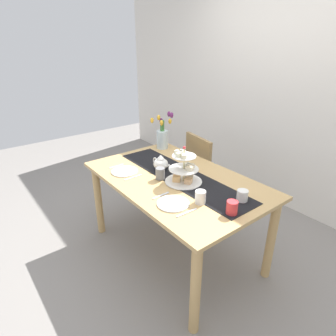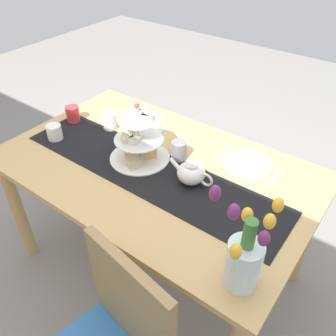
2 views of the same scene
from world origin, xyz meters
name	(u,v)px [view 1 (image 1 of 2)]	position (x,y,z in m)	size (l,w,h in m)	color
ground_plane	(175,250)	(0.00, 0.00, 0.00)	(8.00, 8.00, 0.00)	gray
room_wall_rear	(291,92)	(0.00, 1.58, 1.30)	(6.00, 0.08, 2.60)	silver
dining_table	(176,189)	(0.00, 0.00, 0.66)	(1.55, 0.96, 0.77)	tan
chair_left	(206,171)	(-0.34, 0.71, 0.50)	(0.48, 0.48, 0.91)	olive
table_runner	(181,176)	(0.00, 0.05, 0.77)	(1.40, 0.33, 0.00)	black
tiered_cake_stand	(184,171)	(0.09, 0.00, 0.87)	(0.30, 0.30, 0.30)	beige
teapot	(161,163)	(-0.21, 0.00, 0.82)	(0.24, 0.13, 0.14)	white
tulip_vase	(162,136)	(-0.64, 0.34, 0.90)	(0.20, 0.24, 0.40)	silver
cream_jug	(242,196)	(0.58, 0.14, 0.81)	(0.08, 0.08, 0.09)	white
dinner_plate_left	(125,171)	(-0.36, -0.28, 0.77)	(0.23, 0.23, 0.01)	white
fork_left	(116,166)	(-0.51, -0.28, 0.77)	(0.02, 0.15, 0.01)	silver
knife_left	(133,177)	(-0.22, -0.28, 0.77)	(0.01, 0.17, 0.01)	silver
dinner_plate_right	(173,203)	(0.31, -0.28, 0.77)	(0.23, 0.23, 0.01)	white
fork_right	(161,196)	(0.17, -0.28, 0.77)	(0.02, 0.15, 0.01)	silver
knife_right	(187,213)	(0.46, -0.28, 0.77)	(0.01, 0.17, 0.01)	silver
mug_grey	(160,173)	(-0.06, -0.12, 0.82)	(0.08, 0.08, 0.10)	slate
mug_white_text	(200,197)	(0.42, -0.12, 0.81)	(0.08, 0.08, 0.10)	white
mug_orange	(232,208)	(0.64, -0.05, 0.81)	(0.08, 0.08, 0.10)	red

